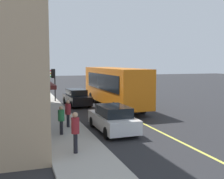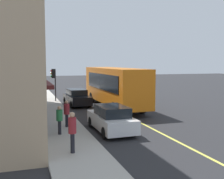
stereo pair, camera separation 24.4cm
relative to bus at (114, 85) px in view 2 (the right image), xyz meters
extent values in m
plane|color=#28282B|center=(-0.03, 0.33, -1.99)|extent=(120.00, 120.00, 0.00)
cube|color=#B2ADA3|center=(-0.03, 5.57, -1.91)|extent=(80.00, 2.59, 0.15)
cube|color=#D8D14C|center=(-0.03, 0.33, -1.98)|extent=(36.00, 0.16, 0.01)
cube|color=#4C1919|center=(-3.06, 6.62, 0.81)|extent=(13.58, 0.70, 0.20)
cube|color=black|center=(-3.06, 6.84, -0.49)|extent=(11.64, 0.08, 2.00)
cube|color=orange|center=(-0.04, 0.00, 0.01)|extent=(11.02, 2.59, 3.00)
cube|color=black|center=(5.41, 0.05, 0.37)|extent=(0.14, 2.10, 1.80)
cube|color=black|center=(-0.35, 1.27, 0.37)|extent=(8.80, 0.13, 1.32)
cube|color=black|center=(-0.33, -1.27, 0.37)|extent=(8.80, 0.13, 1.32)
cube|color=#0CF259|center=(5.48, 0.05, 1.26)|extent=(0.10, 1.90, 0.36)
cube|color=#2D2D33|center=(5.51, 0.05, -1.24)|extent=(0.18, 2.40, 0.40)
cylinder|color=black|center=(3.47, 1.16, -1.49)|extent=(1.00, 0.31, 1.00)
cylinder|color=black|center=(3.49, -1.10, -1.49)|extent=(1.00, 0.31, 1.00)
cylinder|color=black|center=(-3.57, 1.10, -1.49)|extent=(1.00, 0.31, 1.00)
cylinder|color=black|center=(-3.55, -1.16, -1.49)|extent=(1.00, 0.31, 1.00)
cylinder|color=#2D2D33|center=(4.60, 4.63, -0.24)|extent=(0.12, 0.12, 3.20)
cube|color=black|center=(4.60, 4.83, 0.91)|extent=(0.30, 0.30, 0.90)
sphere|color=red|center=(4.60, 5.00, 1.18)|extent=(0.18, 0.18, 0.18)
sphere|color=orange|center=(4.60, 5.00, 0.91)|extent=(0.18, 0.18, 0.18)
sphere|color=green|center=(4.60, 5.00, 0.64)|extent=(0.18, 0.18, 0.18)
cube|color=#B7BABF|center=(10.17, -1.44, -1.39)|extent=(4.37, 1.96, 0.75)
cube|color=black|center=(10.02, -1.44, -0.74)|extent=(2.46, 1.60, 0.55)
cylinder|color=black|center=(11.62, -0.68, -1.67)|extent=(0.65, 0.24, 0.64)
cylinder|color=black|center=(11.56, -2.31, -1.67)|extent=(0.65, 0.24, 0.64)
cylinder|color=black|center=(8.78, -0.57, -1.67)|extent=(0.65, 0.24, 0.64)
cylinder|color=black|center=(8.72, -2.21, -1.67)|extent=(0.65, 0.24, 0.64)
cube|color=white|center=(-8.24, 2.90, -1.39)|extent=(4.33, 1.87, 0.75)
cube|color=black|center=(-8.39, 2.89, -0.74)|extent=(2.43, 1.55, 0.55)
cylinder|color=black|center=(-6.83, 3.74, -1.67)|extent=(0.64, 0.23, 0.64)
cylinder|color=black|center=(-6.81, 2.10, -1.67)|extent=(0.64, 0.23, 0.64)
cylinder|color=black|center=(-9.67, 3.69, -1.67)|extent=(0.64, 0.23, 0.64)
cylinder|color=black|center=(-9.64, 2.05, -1.67)|extent=(0.64, 0.23, 0.64)
cube|color=black|center=(2.03, 2.96, -1.39)|extent=(4.39, 2.02, 0.75)
cube|color=black|center=(2.18, 2.96, -0.74)|extent=(2.48, 1.64, 0.55)
cylinder|color=black|center=(0.65, 2.06, -1.67)|extent=(0.65, 0.25, 0.64)
cylinder|color=black|center=(0.57, 3.70, -1.67)|extent=(0.65, 0.25, 0.64)
cylinder|color=black|center=(3.49, 2.21, -1.67)|extent=(0.65, 0.25, 0.64)
cylinder|color=black|center=(3.40, 3.85, -1.67)|extent=(0.65, 0.25, 0.64)
cylinder|color=black|center=(-11.82, 5.77, -1.41)|extent=(0.18, 0.18, 0.85)
cylinder|color=maroon|center=(-11.82, 5.77, -0.64)|extent=(0.34, 0.34, 0.68)
sphere|color=tan|center=(-11.82, 5.77, -0.19)|extent=(0.24, 0.24, 0.24)
cylinder|color=black|center=(-8.56, 5.90, -1.46)|extent=(0.18, 0.18, 0.74)
cylinder|color=#26723F|center=(-8.56, 5.90, -0.80)|extent=(0.34, 0.34, 0.59)
sphere|color=tan|center=(-8.56, 5.90, -0.40)|extent=(0.21, 0.21, 0.21)
cylinder|color=black|center=(-6.94, 5.27, -1.45)|extent=(0.18, 0.18, 0.77)
cylinder|color=maroon|center=(-6.94, 5.27, -0.76)|extent=(0.34, 0.34, 0.61)
sphere|color=tan|center=(-6.94, 5.27, -0.35)|extent=(0.22, 0.22, 0.22)
camera|label=1|loc=(-23.22, 7.93, 2.02)|focal=44.47mm
camera|label=2|loc=(-23.29, 7.70, 2.02)|focal=44.47mm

